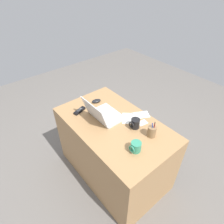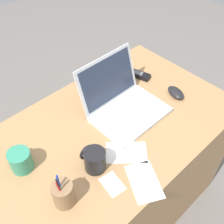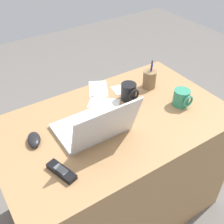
{
  "view_description": "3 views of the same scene",
  "coord_description": "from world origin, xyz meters",
  "px_view_note": "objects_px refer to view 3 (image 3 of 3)",
  "views": [
    {
      "loc": [
        -1.07,
        0.91,
        1.99
      ],
      "look_at": [
        0.07,
        -0.03,
        0.83
      ],
      "focal_mm": 30.71,
      "sensor_mm": 36.0,
      "label": 1
    },
    {
      "loc": [
        -0.55,
        -0.61,
        1.71
      ],
      "look_at": [
        0.04,
        0.01,
        0.83
      ],
      "focal_mm": 45.4,
      "sensor_mm": 36.0,
      "label": 2
    },
    {
      "loc": [
        0.6,
        0.89,
        1.66
      ],
      "look_at": [
        0.03,
        0.02,
        0.84
      ],
      "focal_mm": 44.27,
      "sensor_mm": 36.0,
      "label": 3
    }
  ],
  "objects_px": {
    "coffee_mug_tall": "(129,92)",
    "pen_holder": "(149,79)",
    "computer_mouse": "(34,139)",
    "cordless_phone": "(61,171)",
    "laptop": "(95,126)",
    "coffee_mug_white": "(182,98)"
  },
  "relations": [
    {
      "from": "coffee_mug_white",
      "to": "cordless_phone",
      "type": "bearing_deg",
      "value": 5.93
    },
    {
      "from": "computer_mouse",
      "to": "coffee_mug_tall",
      "type": "xyz_separation_m",
      "value": [
        -0.57,
        -0.04,
        0.03
      ]
    },
    {
      "from": "computer_mouse",
      "to": "coffee_mug_white",
      "type": "height_order",
      "value": "coffee_mug_white"
    },
    {
      "from": "coffee_mug_white",
      "to": "coffee_mug_tall",
      "type": "height_order",
      "value": "coffee_mug_tall"
    },
    {
      "from": "cordless_phone",
      "to": "pen_holder",
      "type": "xyz_separation_m",
      "value": [
        -0.71,
        -0.31,
        0.04
      ]
    },
    {
      "from": "coffee_mug_tall",
      "to": "cordless_phone",
      "type": "bearing_deg",
      "value": 27.02
    },
    {
      "from": "laptop",
      "to": "pen_holder",
      "type": "relative_size",
      "value": 2.0
    },
    {
      "from": "laptop",
      "to": "coffee_mug_white",
      "type": "xyz_separation_m",
      "value": [
        -0.51,
        0.05,
        -0.0
      ]
    },
    {
      "from": "coffee_mug_white",
      "to": "coffee_mug_tall",
      "type": "bearing_deg",
      "value": -43.66
    },
    {
      "from": "computer_mouse",
      "to": "coffee_mug_white",
      "type": "bearing_deg",
      "value": -176.78
    },
    {
      "from": "coffee_mug_white",
      "to": "pen_holder",
      "type": "relative_size",
      "value": 0.59
    },
    {
      "from": "coffee_mug_white",
      "to": "cordless_phone",
      "type": "height_order",
      "value": "coffee_mug_white"
    },
    {
      "from": "coffee_mug_tall",
      "to": "pen_holder",
      "type": "distance_m",
      "value": 0.18
    },
    {
      "from": "computer_mouse",
      "to": "cordless_phone",
      "type": "xyz_separation_m",
      "value": [
        -0.03,
        0.24,
        -0.0
      ]
    },
    {
      "from": "laptop",
      "to": "cordless_phone",
      "type": "bearing_deg",
      "value": 28.77
    },
    {
      "from": "coffee_mug_tall",
      "to": "laptop",
      "type": "bearing_deg",
      "value": 25.6
    },
    {
      "from": "laptop",
      "to": "pen_holder",
      "type": "xyz_separation_m",
      "value": [
        -0.48,
        -0.18,
        0.01
      ]
    },
    {
      "from": "laptop",
      "to": "computer_mouse",
      "type": "height_order",
      "value": "laptop"
    },
    {
      "from": "coffee_mug_tall",
      "to": "computer_mouse",
      "type": "bearing_deg",
      "value": 3.9
    },
    {
      "from": "cordless_phone",
      "to": "pen_holder",
      "type": "height_order",
      "value": "pen_holder"
    },
    {
      "from": "computer_mouse",
      "to": "cordless_phone",
      "type": "bearing_deg",
      "value": 111.54
    },
    {
      "from": "cordless_phone",
      "to": "pen_holder",
      "type": "bearing_deg",
      "value": -156.45
    }
  ]
}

